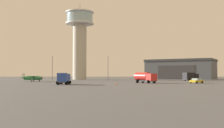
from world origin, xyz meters
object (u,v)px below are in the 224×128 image
Objects in this scene: car_yellow at (197,81)px; light_post_west at (108,66)px; control_tower at (80,36)px; traffic_cone_near_left at (116,83)px; truck_fuel_tanker_red at (145,77)px; truck_box_blue at (64,78)px; airplane_green at (33,78)px; light_post_east at (52,66)px; truck_box_black at (190,76)px.

car_yellow is 47.86m from light_post_west.
control_tower is 62.32m from traffic_cone_near_left.
light_post_west reaches higher than car_yellow.
truck_fuel_tanker_red is at bearing 50.43° from traffic_cone_near_left.
truck_box_blue is 35.95m from car_yellow.
airplane_green is 28.95m from truck_box_blue.
traffic_cone_near_left is (12.70, 0.08, -1.19)m from truck_box_blue.
airplane_green is 38.47m from truck_fuel_tanker_red.
truck_box_blue is at bearing -179.62° from traffic_cone_near_left.
truck_fuel_tanker_red is 40.50m from light_post_west.
truck_fuel_tanker_red is 0.69× the size of light_post_west.
truck_fuel_tanker_red is at bearing -46.24° from light_post_east.
control_tower is 3.35× the size of light_post_west.
airplane_green is 12.75× the size of traffic_cone_near_left.
truck_fuel_tanker_red is at bearing 115.85° from truck_box_blue.
traffic_cone_near_left is (-28.71, -34.77, -1.35)m from truck_box_black.
car_yellow is at bearing -37.84° from light_post_east.
truck_fuel_tanker_red reaches higher than traffic_cone_near_left.
light_post_east reaches higher than truck_box_black.
truck_box_black is at bearing 50.45° from traffic_cone_near_left.
truck_fuel_tanker_red reaches higher than car_yellow.
car_yellow is at bearing 20.00° from traffic_cone_near_left.
truck_box_black is at bearing -145.63° from car_yellow.
light_post_east reaches higher than airplane_green.
traffic_cone_near_left is at bearing -39.78° from airplane_green.
control_tower reaches higher than truck_fuel_tanker_red.
airplane_green is at bearing -110.89° from control_tower.
truck_fuel_tanker_red is at bearing -19.82° from airplane_green.
airplane_green is 36.90m from traffic_cone_near_left.
light_post_east is (-53.19, 9.68, 4.21)m from truck_box_black.
truck_box_black is at bearing -10.31° from light_post_east.
traffic_cone_near_left is at bearing -61.15° from light_post_east.
traffic_cone_near_left is at bearing 90.37° from truck_box_blue.
control_tower is 64.47m from car_yellow.
traffic_cone_near_left is at bearing -87.79° from light_post_west.
car_yellow is (37.02, -49.30, -18.84)m from control_tower.
airplane_green is at bearing -150.20° from truck_box_blue.
light_post_east is at bearing 144.49° from truck_box_black.
airplane_green is 1.49× the size of truck_box_black.
light_post_west is (25.20, 24.03, 4.79)m from airplane_green.
light_post_east is at bearing -168.44° from light_post_west.
airplane_green reaches higher than traffic_cone_near_left.
light_post_west reaches higher than light_post_east.
light_post_west is at bearing 160.26° from truck_fuel_tanker_red.
truck_box_black reaches higher than airplane_green.
control_tower is 55.59m from truck_fuel_tanker_red.
traffic_cone_near_left is (-22.29, -8.11, -0.38)m from car_yellow.
car_yellow is (34.99, 8.20, -0.81)m from truck_box_blue.
control_tower is at bearing 72.07° from airplane_green.
truck_box_blue reaches higher than airplane_green.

